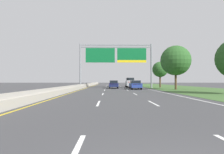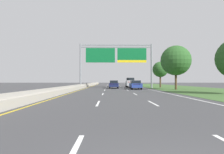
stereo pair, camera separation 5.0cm
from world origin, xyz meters
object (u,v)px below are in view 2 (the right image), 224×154
Objects in this scene: overhead_sign_gantry at (116,57)px; car_darkgreen_centre_lane_sedan at (114,83)px; roadside_tree_far at (160,69)px; pickup_truck_silver at (130,83)px; car_navy_centre_lane_sedan at (114,84)px; car_blue_right_lane_sedan at (135,85)px; roadside_tree_mid at (176,61)px.

car_darkgreen_centre_lane_sedan is (-0.07, 11.59, -5.65)m from overhead_sign_gantry.
car_darkgreen_centre_lane_sedan is 0.76× the size of roadside_tree_far.
pickup_truck_silver reaches higher than car_navy_centre_lane_sedan.
pickup_truck_silver is 0.93× the size of roadside_tree_far.
overhead_sign_gantry is 8.41m from car_blue_right_lane_sedan.
roadside_tree_mid reaches higher than roadside_tree_far.
car_blue_right_lane_sedan is 17.22m from car_darkgreen_centre_lane_sedan.
roadside_tree_far is (0.14, 10.41, -0.90)m from roadside_tree_mid.
pickup_truck_silver is at bearing -35.63° from car_navy_centre_lane_sedan.
pickup_truck_silver is 9.75m from car_blue_right_lane_sedan.
roadside_tree_mid reaches higher than car_navy_centre_lane_sedan.
car_blue_right_lane_sedan is at bearing -168.74° from car_darkgreen_centre_lane_sedan.
pickup_truck_silver is 1.23× the size of car_navy_centre_lane_sedan.
car_darkgreen_centre_lane_sedan is (-3.52, 7.15, -0.26)m from pickup_truck_silver.
roadside_tree_mid is 1.29× the size of roadside_tree_far.
car_blue_right_lane_sedan and car_navy_centre_lane_sedan have the same top height.
car_navy_centre_lane_sedan is at bearing -157.12° from roadside_tree_far.
overhead_sign_gantry is 2.00× the size of roadside_tree_mid.
pickup_truck_silver is at bearing 52.15° from overhead_sign_gantry.
pickup_truck_silver is 6.69m from car_navy_centre_lane_sedan.
overhead_sign_gantry is 7.79m from pickup_truck_silver.
roadside_tree_far is at bearing -37.36° from car_blue_right_lane_sedan.
car_navy_centre_lane_sedan is (-3.96, -5.38, -0.26)m from pickup_truck_silver.
car_navy_centre_lane_sedan is at bearing 41.20° from car_blue_right_lane_sedan.
car_navy_centre_lane_sedan is (-3.77, 4.36, 0.00)m from car_blue_right_lane_sedan.
roadside_tree_far is (10.60, 4.48, 3.25)m from car_navy_centre_lane_sedan.
roadside_tree_mid is at bearing -149.37° from pickup_truck_silver.
overhead_sign_gantry is 2.58× the size of roadside_tree_far.
roadside_tree_mid is (10.46, -5.94, 4.15)m from car_navy_centre_lane_sedan.
overhead_sign_gantry is at bearing 145.33° from roadside_tree_mid.
car_navy_centre_lane_sedan is 12.73m from roadside_tree_mid.
roadside_tree_far is (10.09, 3.53, -2.40)m from overhead_sign_gantry.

